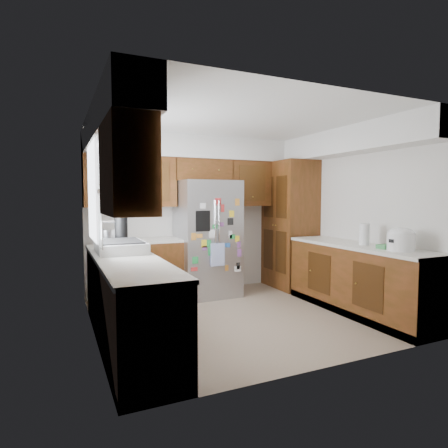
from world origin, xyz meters
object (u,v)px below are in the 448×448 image
Objects in this scene: pantry at (290,225)px; rice_cooker at (401,239)px; fridge at (207,238)px; paper_towel at (364,234)px.

pantry is 6.81× the size of rice_cooker.
pantry is 1.19× the size of fridge.
fridge reaches higher than rice_cooker.
fridge is 5.70× the size of rice_cooker.
paper_towel is at bearing -89.77° from pantry.
rice_cooker is 0.57m from paper_towel.
rice_cooker is at bearing -90.01° from pantry.
fridge reaches higher than paper_towel.
paper_towel is (1.51, -1.75, 0.16)m from fridge.
pantry is 1.69m from paper_towel.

